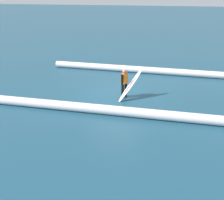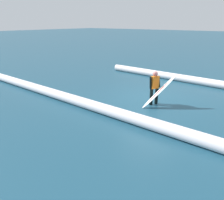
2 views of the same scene
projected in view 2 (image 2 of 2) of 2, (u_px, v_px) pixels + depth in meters
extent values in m
plane|color=navy|center=(149.00, 99.00, 10.69)|extent=(166.14, 166.14, 0.00)
cylinder|color=black|center=(156.00, 96.00, 9.89)|extent=(0.14, 0.14, 0.74)
cylinder|color=black|center=(151.00, 97.00, 9.77)|extent=(0.14, 0.14, 0.74)
cube|color=orange|center=(155.00, 82.00, 9.62)|extent=(0.33, 0.39, 0.54)
sphere|color=#C1726F|center=(155.00, 74.00, 9.50)|extent=(0.22, 0.22, 0.22)
cylinder|color=black|center=(159.00, 82.00, 9.71)|extent=(0.09, 0.24, 0.55)
cylinder|color=black|center=(151.00, 83.00, 9.53)|extent=(0.09, 0.15, 0.55)
ellipsoid|color=white|center=(160.00, 91.00, 9.41)|extent=(1.16, 1.30, 1.45)
ellipsoid|color=red|center=(160.00, 91.00, 9.41)|extent=(0.85, 0.97, 1.16)
cylinder|color=white|center=(214.00, 83.00, 12.47)|extent=(14.12, 0.93, 0.43)
cylinder|color=white|center=(105.00, 109.00, 8.79)|extent=(25.47, 0.71, 0.43)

